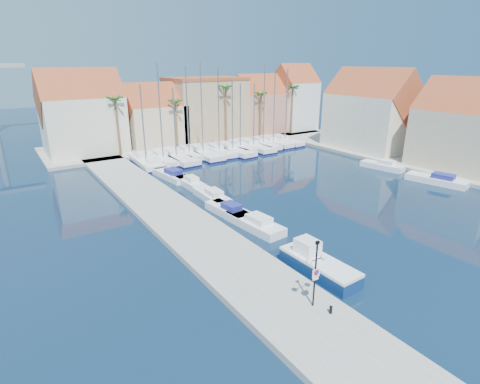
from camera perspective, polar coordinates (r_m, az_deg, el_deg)
name	(u,v)px	position (r m, az deg, el deg)	size (l,w,h in m)	color
ground	(349,254)	(32.21, 16.24, -9.00)	(260.00, 260.00, 0.00)	black
quay_west	(178,220)	(37.00, -9.45, -4.22)	(6.00, 77.00, 0.50)	gray
shore_north	(193,140)	(74.74, -7.17, 7.88)	(54.00, 16.00, 0.50)	gray
shore_east	(413,159)	(65.16, 24.87, 4.54)	(12.00, 60.00, 0.50)	gray
lamp_post	(316,264)	(23.12, 11.50, -10.71)	(1.52, 0.45, 4.46)	black
bollard	(331,310)	(24.17, 13.66, -17.04)	(0.19, 0.19, 0.48)	black
fishing_boat	(317,264)	(28.63, 11.69, -10.64)	(2.29, 6.47, 2.25)	navy
motorboat_west_0	(255,223)	(35.25, 2.26, -4.72)	(2.74, 6.86, 1.40)	white
motorboat_west_1	(229,210)	(38.11, -1.76, -2.82)	(2.32, 5.94, 1.40)	white
motorboat_west_2	(212,196)	(42.24, -4.28, -0.61)	(2.13, 6.12, 1.40)	white
motorboat_west_3	(190,182)	(47.33, -7.64, 1.48)	(1.82, 5.49, 1.40)	white
motorboat_west_4	(171,175)	(50.96, -10.42, 2.62)	(2.87, 7.03, 1.40)	white
motorboat_west_5	(152,165)	(56.38, -13.26, 4.04)	(2.85, 7.15, 1.40)	white
motorboat_west_6	(148,158)	(60.38, -13.88, 4.98)	(2.06, 5.68, 1.40)	white
motorboat_east_0	(437,180)	(54.29, 27.88, 1.69)	(3.86, 7.57, 1.40)	white
motorboat_east_1	(383,166)	(58.42, 20.94, 3.79)	(3.06, 6.32, 1.40)	white
sailboat_0	(145,161)	(58.64, -14.26, 4.59)	(3.47, 10.82, 11.85)	white
sailboat_1	(162,158)	(59.52, -11.77, 5.07)	(2.69, 9.01, 14.63)	white
sailboat_2	(175,157)	(60.36, -9.93, 5.30)	(3.63, 11.75, 11.19)	white
sailboat_3	(188,153)	(62.00, -7.89, 5.87)	(2.89, 8.40, 14.23)	white
sailboat_4	(201,153)	(62.45, -5.91, 5.99)	(3.05, 11.24, 14.76)	white
sailboat_5	(218,151)	(63.55, -3.39, 6.31)	(3.13, 9.66, 13.99)	white
sailboat_6	(230,150)	(64.29, -1.48, 6.45)	(3.79, 11.19, 12.20)	white
sailboat_7	(239,147)	(66.09, -0.16, 6.83)	(2.53, 8.58, 11.41)	white
sailboat_8	(252,146)	(67.36, 1.79, 7.03)	(3.08, 11.07, 11.32)	white
sailboat_9	(262,144)	(69.06, 3.31, 7.37)	(3.35, 9.92, 14.54)	white
sailboat_10	(271,142)	(70.60, 4.77, 7.60)	(3.27, 9.80, 14.54)	white
sailboat_11	(283,141)	(72.04, 6.57, 7.77)	(3.09, 9.21, 13.56)	white
building_0	(83,116)	(66.45, -22.86, 10.62)	(12.30, 9.00, 13.50)	beige
building_1	(154,118)	(69.85, -12.94, 10.95)	(10.30, 8.00, 11.00)	#CDB591
building_2	(206,108)	(75.17, -5.27, 12.65)	(14.20, 10.20, 11.50)	#9F8662
building_3	(258,107)	(80.75, 2.79, 12.87)	(10.30, 8.00, 12.00)	#B3705B
building_4	(294,99)	(85.48, 8.23, 13.81)	(8.30, 8.00, 14.00)	white
building_5	(466,130)	(60.84, 31.17, 8.15)	(9.00, 12.30, 12.50)	#CDB591
building_6	(370,113)	(69.08, 19.27, 11.32)	(9.00, 14.30, 13.50)	beige
palm_0	(115,101)	(62.23, -18.54, 13.01)	(2.60, 2.60, 10.15)	brown
palm_1	(175,103)	(65.67, -9.84, 13.15)	(2.60, 2.60, 9.15)	brown
palm_2	(226,90)	(70.13, -2.20, 15.33)	(2.60, 2.60, 11.15)	brown
palm_3	(261,96)	(74.70, 3.23, 14.47)	(2.60, 2.60, 9.65)	brown
palm_4	(293,89)	(79.65, 8.05, 15.29)	(2.60, 2.60, 10.65)	brown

